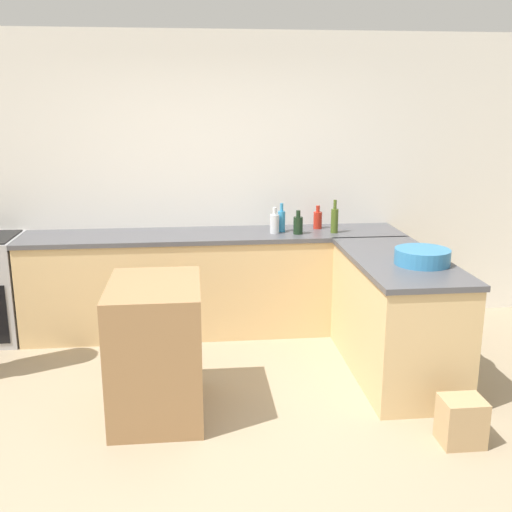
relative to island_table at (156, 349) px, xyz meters
name	(u,v)px	position (x,y,z in m)	size (l,w,h in m)	color
ground_plane	(226,437)	(0.44, -0.38, -0.46)	(14.00, 14.00, 0.00)	tan
wall_back	(211,181)	(0.44, 1.84, 0.89)	(8.00, 0.06, 2.70)	white
counter_back	(214,282)	(0.44, 1.50, 0.00)	(3.42, 0.65, 0.93)	#D6B27A
counter_peninsula	(396,316)	(1.81, 0.45, 0.00)	(0.69, 1.51, 0.93)	#D6B27A
island_table	(156,349)	(0.00, 0.00, 0.00)	(0.60, 0.82, 0.92)	#997047
mixing_bowl	(422,257)	(1.92, 0.27, 0.52)	(0.40, 0.40, 0.11)	teal
wine_bottle_dark	(298,225)	(1.20, 1.39, 0.55)	(0.08, 0.08, 0.21)	black
olive_oil_bottle	(335,220)	(1.53, 1.40, 0.58)	(0.07, 0.07, 0.30)	#475B1E
vinegar_bottle_clear	(275,223)	(0.99, 1.44, 0.56)	(0.08, 0.08, 0.23)	silver
hot_sauce_bottle	(318,219)	(1.42, 1.61, 0.55)	(0.08, 0.08, 0.22)	red
dish_soap_bottle	(282,220)	(1.07, 1.50, 0.57)	(0.07, 0.07, 0.26)	#338CBF
paper_bag	(461,421)	(1.89, -0.60, -0.31)	(0.26, 0.22, 0.30)	tan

